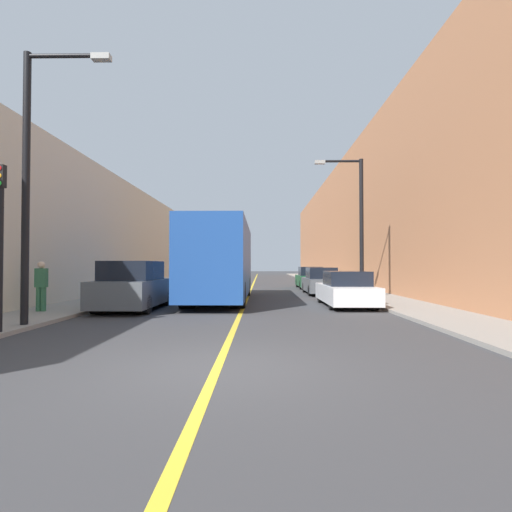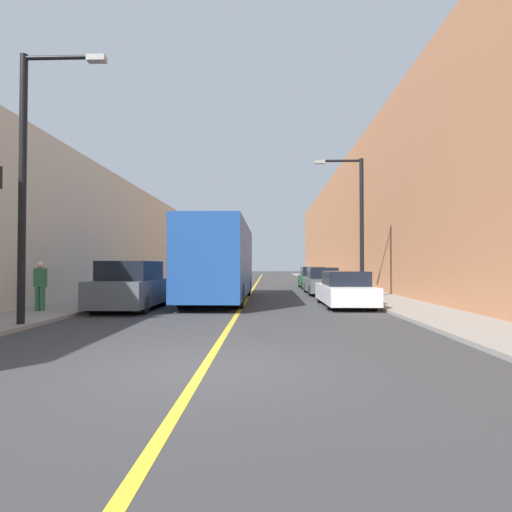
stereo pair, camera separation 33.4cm
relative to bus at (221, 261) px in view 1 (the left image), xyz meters
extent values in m
plane|color=#38383A|center=(1.18, -12.13, -1.91)|extent=(200.00, 200.00, 0.00)
cube|color=gray|center=(-5.41, 17.87, -1.85)|extent=(2.54, 72.00, 0.11)
cube|color=gray|center=(7.76, 17.87, -1.85)|extent=(2.54, 72.00, 0.11)
cube|color=beige|center=(-8.68, 17.87, 1.61)|extent=(4.00, 72.00, 7.05)
cube|color=#B2724C|center=(11.04, 17.87, 3.64)|extent=(4.00, 72.00, 11.11)
cube|color=gold|center=(1.18, 17.87, -1.91)|extent=(0.16, 72.00, 0.01)
cube|color=#1E4793|center=(0.00, 0.01, 0.04)|extent=(2.56, 10.01, 3.27)
cube|color=black|center=(0.00, -4.97, 0.61)|extent=(2.18, 0.04, 1.47)
cylinder|color=black|center=(-1.00, -3.10, -1.38)|extent=(0.56, 1.06, 1.06)
cylinder|color=black|center=(1.00, -3.10, -1.38)|extent=(0.56, 1.06, 1.06)
cylinder|color=black|center=(-1.00, 3.11, -1.38)|extent=(0.56, 1.06, 1.06)
cylinder|color=black|center=(1.00, 3.11, -1.38)|extent=(0.56, 1.06, 1.06)
cube|color=#51565B|center=(-2.97, -3.47, -1.24)|extent=(2.01, 4.73, 0.94)
cube|color=black|center=(-2.97, -3.70, -0.41)|extent=(1.77, 2.60, 0.71)
cube|color=black|center=(-2.97, -5.80, -1.07)|extent=(1.71, 0.04, 0.42)
cylinder|color=black|center=(-3.76, -4.93, -1.57)|extent=(0.44, 0.68, 0.68)
cylinder|color=black|center=(-2.19, -4.93, -1.57)|extent=(0.44, 0.68, 0.68)
cylinder|color=black|center=(-3.76, -2.00, -1.57)|extent=(0.44, 0.68, 0.68)
cylinder|color=black|center=(-2.19, -2.00, -1.57)|extent=(0.44, 0.68, 0.68)
cube|color=silver|center=(5.40, -2.14, -1.38)|extent=(1.84, 4.69, 0.68)
cube|color=black|center=(5.40, -2.37, -0.75)|extent=(1.62, 2.11, 0.58)
cube|color=black|center=(5.40, -4.45, -1.26)|extent=(1.57, 0.04, 0.31)
cylinder|color=black|center=(4.68, -3.59, -1.60)|extent=(0.41, 0.62, 0.62)
cylinder|color=black|center=(6.12, -3.59, -1.60)|extent=(0.41, 0.62, 0.62)
cylinder|color=black|center=(4.68, -0.68, -1.60)|extent=(0.41, 0.62, 0.62)
cylinder|color=black|center=(6.12, -0.68, -1.60)|extent=(0.41, 0.62, 0.62)
cube|color=#51565B|center=(5.36, 4.60, -1.35)|extent=(1.76, 4.73, 0.74)
cube|color=black|center=(5.36, 4.36, -0.67)|extent=(1.55, 2.13, 0.63)
cube|color=black|center=(5.36, 2.27, -1.22)|extent=(1.49, 0.04, 0.33)
cylinder|color=black|center=(4.68, 3.14, -1.60)|extent=(0.39, 0.62, 0.62)
cylinder|color=black|center=(6.05, 3.14, -1.60)|extent=(0.39, 0.62, 0.62)
cylinder|color=black|center=(4.68, 6.07, -1.60)|extent=(0.39, 0.62, 0.62)
cylinder|color=black|center=(6.05, 6.07, -1.60)|extent=(0.39, 0.62, 0.62)
cube|color=#145128|center=(5.46, 10.53, -1.35)|extent=(1.77, 4.60, 0.75)
cube|color=black|center=(5.46, 10.30, -0.66)|extent=(1.55, 2.07, 0.64)
cube|color=black|center=(5.46, 8.26, -1.22)|extent=(1.50, 0.04, 0.34)
cylinder|color=black|center=(4.78, 9.10, -1.60)|extent=(0.39, 0.62, 0.62)
cylinder|color=black|center=(6.15, 9.10, -1.60)|extent=(0.39, 0.62, 0.62)
cylinder|color=black|center=(4.78, 11.95, -1.60)|extent=(0.39, 0.62, 0.62)
cylinder|color=black|center=(6.15, 11.95, -1.60)|extent=(0.39, 0.62, 0.62)
cylinder|color=black|center=(-4.44, -8.12, 1.89)|extent=(0.20, 0.20, 7.37)
cylinder|color=black|center=(-3.43, -8.12, 5.47)|extent=(2.02, 0.12, 0.12)
cube|color=#999993|center=(-2.42, -8.12, 5.42)|extent=(0.50, 0.24, 0.16)
cylinder|color=black|center=(6.79, 0.71, 1.59)|extent=(0.20, 0.20, 6.77)
cylinder|color=black|center=(5.79, 0.71, 4.87)|extent=(2.02, 0.12, 0.12)
cube|color=#999993|center=(4.78, 0.71, 4.82)|extent=(0.50, 0.24, 0.16)
cylinder|color=black|center=(-4.34, -9.28, -0.07)|extent=(0.12, 0.12, 3.45)
cube|color=black|center=(-4.34, -9.28, 1.93)|extent=(0.16, 0.16, 0.55)
cylinder|color=#336B47|center=(-5.77, -5.07, -1.38)|extent=(0.17, 0.17, 0.82)
cylinder|color=#336B47|center=(-5.60, -5.07, -1.38)|extent=(0.17, 0.17, 0.82)
cube|color=#336B47|center=(-5.69, -5.07, -0.64)|extent=(0.38, 0.21, 0.65)
sphere|color=beige|center=(-5.69, -5.07, -0.20)|extent=(0.24, 0.24, 0.24)
camera|label=1|loc=(1.91, -18.74, -0.20)|focal=28.00mm
camera|label=2|loc=(2.25, -18.73, -0.20)|focal=28.00mm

